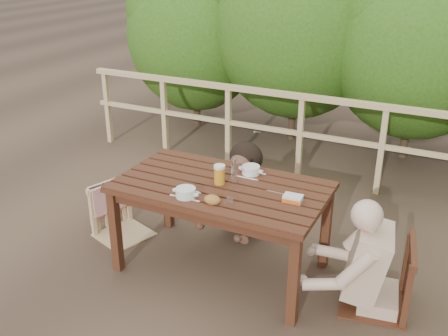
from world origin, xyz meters
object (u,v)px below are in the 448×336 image
at_px(beer_glass, 220,175).
at_px(bottle, 235,172).
at_px(woman, 255,159).
at_px(bread_roll, 212,200).
at_px(tumbler, 230,202).
at_px(chair_left, 120,192).
at_px(chair_right, 381,246).
at_px(soup_far, 251,171).
at_px(table, 221,228).
at_px(chair_far, 254,188).
at_px(soup_near, 186,193).
at_px(diner_right, 389,223).
at_px(butter_tub, 293,199).

xyz_separation_m(beer_glass, bottle, (0.10, 0.07, 0.02)).
relative_size(woman, bread_roll, 10.89).
relative_size(beer_glass, tumbler, 2.52).
relative_size(chair_left, beer_glass, 5.27).
height_order(chair_left, beer_glass, beer_glass).
distance_m(bread_roll, beer_glass, 0.33).
distance_m(chair_right, woman, 1.47).
bearing_deg(bread_roll, soup_far, 85.38).
xyz_separation_m(table, chair_far, (-0.03, 0.76, 0.02)).
relative_size(chair_right, soup_near, 4.00).
bearing_deg(bread_roll, bottle, 89.89).
distance_m(chair_left, chair_far, 1.23).
bearing_deg(diner_right, soup_far, 71.30).
height_order(diner_right, butter_tub, diner_right).
height_order(chair_right, bottle, chair_right).
distance_m(chair_far, diner_right, 1.51).
bearing_deg(beer_glass, chair_left, 177.07).
xyz_separation_m(chair_right, butter_tub, (-0.65, -0.11, 0.28)).
distance_m(bread_roll, bottle, 0.39).
distance_m(chair_far, bottle, 0.84).
distance_m(bottle, tumbler, 0.38).
distance_m(diner_right, beer_glass, 1.31).
height_order(chair_far, tumbler, tumbler).
bearing_deg(woman, butter_tub, 134.70).
distance_m(bread_roll, tumbler, 0.13).
bearing_deg(woman, tumbler, 109.34).
height_order(chair_right, bread_roll, chair_right).
xyz_separation_m(chair_far, chair_right, (1.29, -0.67, 0.11)).
distance_m(chair_right, tumbler, 1.14).
bearing_deg(butter_tub, soup_near, -161.87).
distance_m(beer_glass, tumbler, 0.36).
height_order(chair_left, chair_right, chair_right).
height_order(soup_far, bread_roll, soup_far).
bearing_deg(woman, beer_glass, 97.50).
xyz_separation_m(soup_near, butter_tub, (0.74, 0.29, -0.01)).
distance_m(diner_right, soup_near, 1.48).
bearing_deg(woman, chair_far, 96.27).
height_order(table, chair_far, chair_far).
relative_size(chair_right, beer_glass, 5.93).
height_order(soup_near, bread_roll, soup_near).
bearing_deg(beer_glass, tumbler, -50.89).
bearing_deg(butter_tub, tumbler, -150.27).
bearing_deg(chair_far, soup_near, -89.52).
xyz_separation_m(table, chair_right, (1.25, 0.09, 0.13)).
relative_size(table, butter_tub, 11.66).
bearing_deg(butter_tub, diner_right, 6.19).
xyz_separation_m(table, diner_right, (1.28, 0.09, 0.33)).
bearing_deg(soup_near, chair_left, 157.93).
distance_m(soup_near, butter_tub, 0.80).
bearing_deg(soup_far, diner_right, -9.96).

